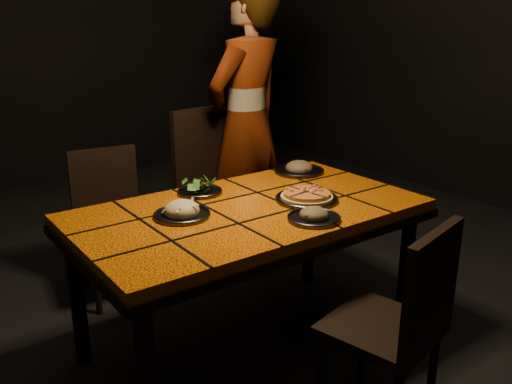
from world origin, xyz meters
TOP-DOWN VIEW (x-y plane):
  - room_shell at (0.00, 0.00)m, footprint 6.04×7.04m
  - dining_table at (0.00, 0.00)m, footprint 1.62×0.92m
  - chair_near at (0.14, -0.81)m, footprint 0.48×0.48m
  - chair_far_left at (-0.31, 0.97)m, footprint 0.44×0.44m
  - chair_far_right at (0.46, 1.07)m, footprint 0.53×0.53m
  - diner at (0.66, 0.94)m, footprint 0.78×0.63m
  - plate_pizza at (0.28, -0.09)m, footprint 0.30×0.30m
  - plate_pasta at (-0.31, 0.07)m, footprint 0.25×0.25m
  - plate_salad at (-0.08, 0.31)m, footprint 0.23×0.23m
  - plate_mushroom_a at (0.13, -0.31)m, footprint 0.23×0.23m
  - plate_mushroom_b at (0.57, 0.31)m, footprint 0.28×0.28m

SIDE VIEW (x-z plane):
  - chair_far_left at x=-0.31m, z-range 0.06..0.93m
  - chair_near at x=0.14m, z-range 0.06..0.95m
  - chair_far_right at x=0.46m, z-range 0.07..1.09m
  - dining_table at x=0.00m, z-range 0.30..1.05m
  - plate_pizza at x=0.28m, z-range 0.75..0.79m
  - plate_mushroom_a at x=0.13m, z-range 0.73..0.81m
  - plate_pasta at x=-0.31m, z-range 0.73..0.81m
  - plate_mushroom_b at x=0.57m, z-range 0.73..0.82m
  - plate_salad at x=-0.08m, z-range 0.74..0.81m
  - diner at x=0.66m, z-range 0.00..1.84m
  - room_shell at x=0.00m, z-range -0.04..3.04m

